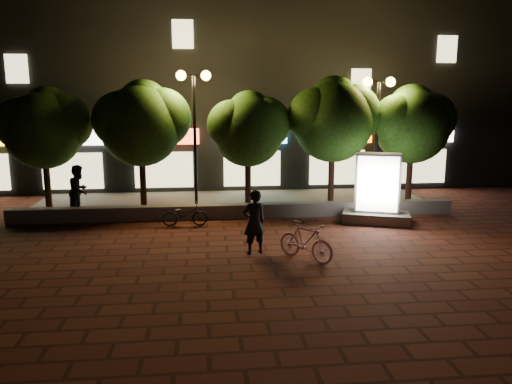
{
  "coord_description": "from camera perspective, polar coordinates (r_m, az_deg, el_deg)",
  "views": [
    {
      "loc": [
        -1.1,
        -13.08,
        4.18
      ],
      "look_at": [
        0.41,
        1.5,
        1.41
      ],
      "focal_mm": 34.04,
      "sensor_mm": 36.0,
      "label": 1
    }
  ],
  "objects": [
    {
      "name": "retaining_wall",
      "position": [
        17.57,
        -2.17,
        -2.24
      ],
      "size": [
        16.0,
        0.45,
        0.5
      ],
      "primitive_type": "cube",
      "color": "slate",
      "rests_on": "ground"
    },
    {
      "name": "street_lamp_right",
      "position": [
        19.44,
        14.13,
        9.53
      ],
      "size": [
        1.26,
        0.36,
        4.98
      ],
      "color": "black",
      "rests_on": "sidewalk"
    },
    {
      "name": "ground",
      "position": [
        13.78,
        -1.06,
        -6.97
      ],
      "size": [
        80.0,
        80.0,
        0.0
      ],
      "primitive_type": "plane",
      "color": "#512219",
      "rests_on": "ground"
    },
    {
      "name": "rider",
      "position": [
        13.35,
        -0.21,
        -3.53
      ],
      "size": [
        0.76,
        0.61,
        1.8
      ],
      "primitive_type": "imported",
      "rotation": [
        0.0,
        0.0,
        3.45
      ],
      "color": "black",
      "rests_on": "ground"
    },
    {
      "name": "ad_kiosk",
      "position": [
        17.18,
        14.03,
        -0.35
      ],
      "size": [
        2.5,
        1.82,
        2.44
      ],
      "color": "slate",
      "rests_on": "ground"
    },
    {
      "name": "pedestrian",
      "position": [
        18.43,
        -20.07,
        0.15
      ],
      "size": [
        0.92,
        1.06,
        1.87
      ],
      "primitive_type": "imported",
      "rotation": [
        0.0,
        0.0,
        1.31
      ],
      "color": "black",
      "rests_on": "sidewalk"
    },
    {
      "name": "street_lamp_left",
      "position": [
        18.29,
        -7.28,
        10.13
      ],
      "size": [
        1.26,
        0.36,
        5.18
      ],
      "color": "black",
      "rests_on": "sidewalk"
    },
    {
      "name": "sidewalk",
      "position": [
        20.05,
        -2.64,
        -1.23
      ],
      "size": [
        16.0,
        5.0,
        0.08
      ],
      "primitive_type": "cube",
      "color": "slate",
      "rests_on": "ground"
    },
    {
      "name": "scooter_parked",
      "position": [
        16.54,
        -8.37,
        -2.63
      ],
      "size": [
        1.52,
        0.53,
        0.8
      ],
      "primitive_type": "imported",
      "rotation": [
        0.0,
        0.0,
        1.57
      ],
      "color": "black",
      "rests_on": "ground"
    },
    {
      "name": "scooter_pink",
      "position": [
        12.95,
        5.85,
        -5.79
      ],
      "size": [
        1.51,
        1.61,
        1.04
      ],
      "primitive_type": "imported",
      "rotation": [
        0.0,
        0.0,
        0.73
      ],
      "color": "#E093BF",
      "rests_on": "ground"
    },
    {
      "name": "building_block",
      "position": [
        26.11,
        -3.59,
        12.47
      ],
      "size": [
        28.0,
        8.12,
        11.3
      ],
      "color": "black",
      "rests_on": "ground"
    },
    {
      "name": "tree_mid",
      "position": [
        18.65,
        -0.83,
        7.73
      ],
      "size": [
        3.24,
        2.7,
        4.5
      ],
      "color": "black",
      "rests_on": "sidewalk"
    },
    {
      "name": "tree_far_left",
      "position": [
        19.47,
        -23.58,
        7.2
      ],
      "size": [
        3.36,
        2.8,
        4.63
      ],
      "color": "black",
      "rests_on": "sidewalk"
    },
    {
      "name": "tree_left",
      "position": [
        18.71,
        -13.24,
        8.16
      ],
      "size": [
        3.6,
        3.0,
        4.89
      ],
      "color": "black",
      "rests_on": "sidewalk"
    },
    {
      "name": "tree_right",
      "position": [
        19.21,
        9.15,
        8.73
      ],
      "size": [
        3.72,
        3.1,
        5.07
      ],
      "color": "black",
      "rests_on": "sidewalk"
    },
    {
      "name": "tree_far_right",
      "position": [
        20.28,
        17.98,
        7.89
      ],
      "size": [
        3.48,
        2.9,
        4.76
      ],
      "color": "black",
      "rests_on": "sidewalk"
    }
  ]
}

